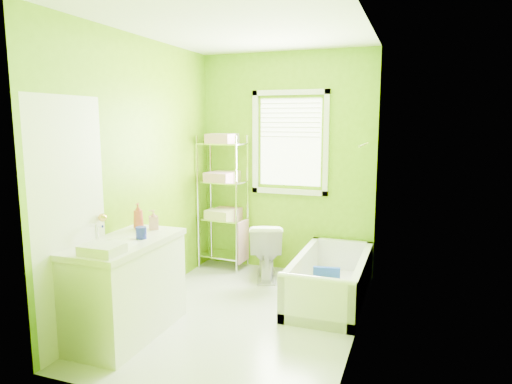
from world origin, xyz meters
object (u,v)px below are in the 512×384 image
(bathtub, at_px, (330,286))
(wire_shelf_unit, at_px, (224,187))
(vanity, at_px, (126,285))
(toilet, at_px, (266,250))

(bathtub, bearing_deg, wire_shelf_unit, 156.22)
(bathtub, distance_m, wire_shelf_unit, 1.79)
(bathtub, relative_size, vanity, 1.34)
(toilet, bearing_deg, wire_shelf_unit, -38.54)
(vanity, bearing_deg, wire_shelf_unit, 88.49)
(bathtub, xyz_separation_m, wire_shelf_unit, (-1.43, 0.63, 0.86))
(bathtub, bearing_deg, toilet, 153.47)
(toilet, relative_size, wire_shelf_unit, 0.40)
(toilet, bearing_deg, bathtub, 134.79)
(toilet, height_order, wire_shelf_unit, wire_shelf_unit)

